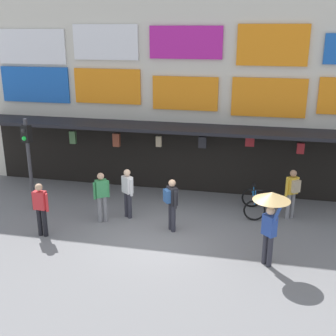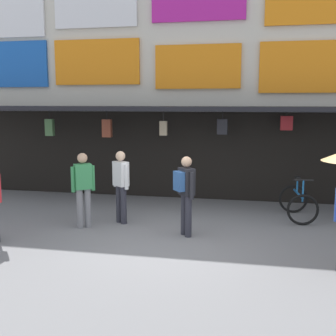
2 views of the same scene
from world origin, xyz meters
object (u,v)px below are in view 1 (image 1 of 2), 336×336
(traffic_light_near, at_px, (28,150))
(pedestrian_in_white, at_px, (171,201))
(pedestrian_in_red, at_px, (128,191))
(pedestrian_in_green, at_px, (102,195))
(pedestrian_in_blue, at_px, (41,207))
(bicycle_parked, at_px, (253,203))
(pedestrian_with_umbrella, at_px, (271,208))
(pedestrian_in_black, at_px, (292,191))

(traffic_light_near, distance_m, pedestrian_in_white, 5.15)
(pedestrian_in_red, distance_m, pedestrian_in_green, 0.87)
(pedestrian_in_blue, bearing_deg, bicycle_parked, 25.68)
(pedestrian_with_umbrella, xyz_separation_m, pedestrian_in_blue, (-6.62, 0.28, -0.69))
(pedestrian_in_red, bearing_deg, pedestrian_in_black, 11.21)
(pedestrian_in_black, height_order, pedestrian_in_green, same)
(pedestrian_with_umbrella, bearing_deg, pedestrian_in_red, 155.08)
(pedestrian_in_white, bearing_deg, pedestrian_in_green, 176.48)
(traffic_light_near, xyz_separation_m, pedestrian_in_white, (4.99, -0.57, -1.16))
(pedestrian_in_green, bearing_deg, pedestrian_with_umbrella, -16.88)
(bicycle_parked, height_order, pedestrian_in_blue, pedestrian_in_blue)
(traffic_light_near, relative_size, pedestrian_in_red, 1.90)
(pedestrian_in_green, xyz_separation_m, pedestrian_in_blue, (-1.42, -1.30, 0.00))
(pedestrian_in_black, distance_m, pedestrian_with_umbrella, 3.29)
(pedestrian_in_black, relative_size, pedestrian_in_red, 1.00)
(pedestrian_in_black, xyz_separation_m, pedestrian_in_blue, (-7.39, -2.85, -0.04))
(pedestrian_in_black, distance_m, pedestrian_in_green, 6.16)
(bicycle_parked, distance_m, pedestrian_in_red, 4.24)
(pedestrian_with_umbrella, distance_m, pedestrian_in_green, 5.47)
(traffic_light_near, bearing_deg, pedestrian_in_black, 7.42)
(pedestrian_in_red, xyz_separation_m, pedestrian_in_blue, (-2.13, -1.81, 0.00))
(traffic_light_near, height_order, pedestrian_in_black, traffic_light_near)
(traffic_light_near, xyz_separation_m, pedestrian_in_red, (3.39, 0.09, -1.19))
(pedestrian_in_white, xyz_separation_m, pedestrian_in_green, (-2.31, 0.14, -0.04))
(pedestrian_with_umbrella, xyz_separation_m, pedestrian_in_green, (-5.20, 1.58, -0.69))
(bicycle_parked, xyz_separation_m, pedestrian_in_green, (-4.75, -1.67, 0.55))
(pedestrian_in_blue, bearing_deg, traffic_light_near, 126.15)
(bicycle_parked, bearing_deg, pedestrian_with_umbrella, -82.20)
(traffic_light_near, height_order, bicycle_parked, traffic_light_near)
(traffic_light_near, bearing_deg, pedestrian_in_red, 1.45)
(pedestrian_in_white, distance_m, pedestrian_in_blue, 3.91)
(pedestrian_in_white, bearing_deg, pedestrian_in_black, 24.83)
(pedestrian_in_red, relative_size, pedestrian_with_umbrella, 0.81)
(pedestrian_in_red, relative_size, pedestrian_in_white, 1.00)
(traffic_light_near, height_order, pedestrian_in_blue, traffic_light_near)
(pedestrian_in_green, bearing_deg, pedestrian_in_white, -3.52)
(pedestrian_in_green, height_order, pedestrian_in_blue, same)
(traffic_light_near, distance_m, bicycle_parked, 7.74)
(pedestrian_in_red, relative_size, pedestrian_in_blue, 1.00)
(traffic_light_near, height_order, pedestrian_in_red, traffic_light_near)
(pedestrian_in_white, height_order, pedestrian_in_blue, same)
(bicycle_parked, distance_m, pedestrian_in_green, 5.07)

